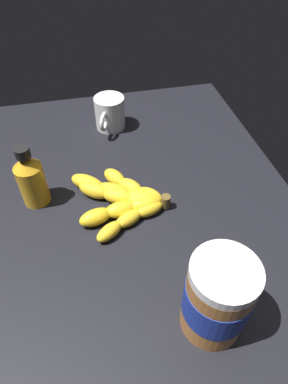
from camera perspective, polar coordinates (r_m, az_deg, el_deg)
The scene contains 5 objects.
ground_plane at distance 72.41cm, azimuth -0.11°, elevation -3.97°, with size 96.90×67.06×4.69cm, color black.
banana_bunch at distance 70.33cm, azimuth -3.78°, elevation -1.12°, with size 21.06×20.68×3.52cm.
peanut_butter_jar at distance 51.60cm, azimuth 12.47°, elevation -17.34°, with size 9.93×9.93×15.41cm.
honey_bottle at distance 71.59cm, azimuth -18.82°, elevation 2.20°, with size 5.70×5.70×14.11cm.
coffee_mug at distance 91.27cm, azimuth -5.90°, elevation 13.32°, with size 11.03×7.93×8.67cm.
Camera 1 is at (45.84, -10.03, 52.80)cm, focal length 31.09 mm.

